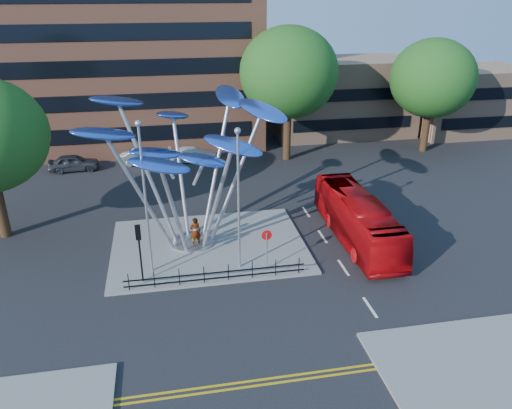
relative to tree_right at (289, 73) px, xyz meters
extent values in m
plane|color=black|center=(-8.00, -22.00, -8.04)|extent=(120.00, 120.00, 0.00)
cube|color=slate|center=(-9.00, -16.00, -7.96)|extent=(12.00, 9.00, 0.15)
cube|color=slate|center=(3.00, -29.00, -7.96)|extent=(12.00, 6.00, 0.15)
cube|color=gold|center=(-8.00, -28.00, -8.03)|extent=(40.00, 0.12, 0.01)
cube|color=gold|center=(-8.00, -28.30, -8.03)|extent=(40.00, 0.12, 0.01)
cube|color=tan|center=(8.00, 8.00, -4.04)|extent=(15.00, 8.00, 8.00)
cube|color=tan|center=(22.00, 6.00, -4.54)|extent=(12.00, 8.00, 7.00)
cylinder|color=black|center=(0.00, 0.00, -5.18)|extent=(0.70, 0.70, 5.72)
ellipsoid|color=#1A4714|center=(0.00, 0.00, 0.02)|extent=(8.80, 8.80, 8.10)
cylinder|color=black|center=(14.00, 0.00, -5.51)|extent=(0.70, 0.70, 5.06)
ellipsoid|color=#1A4714|center=(14.00, 0.00, -0.91)|extent=(8.00, 8.00, 7.36)
cylinder|color=#9EA0A5|center=(-10.00, -15.50, -7.83)|extent=(2.80, 2.80, 0.12)
cylinder|color=#9EA0A5|center=(-11.20, -16.10, -3.99)|extent=(0.24, 0.24, 7.80)
ellipsoid|color=blue|center=(-14.40, -17.10, -0.09)|extent=(3.92, 2.95, 1.39)
cylinder|color=#9EA0A5|center=(-10.40, -16.50, -4.69)|extent=(0.24, 0.24, 6.40)
ellipsoid|color=blue|center=(-11.60, -18.70, -1.49)|extent=(3.47, 1.78, 1.31)
cylinder|color=#9EA0A5|center=(-9.40, -16.30, -4.39)|extent=(0.24, 0.24, 7.00)
ellipsoid|color=blue|center=(-7.60, -17.90, -0.89)|extent=(3.81, 3.11, 1.36)
cylinder|color=#9EA0A5|center=(-8.80, -15.50, -3.79)|extent=(0.24, 0.24, 8.20)
ellipsoid|color=blue|center=(-5.40, -15.10, 0.31)|extent=(3.52, 4.06, 1.44)
cylinder|color=#9EA0A5|center=(-9.20, -14.60, -3.59)|extent=(0.24, 0.24, 8.60)
ellipsoid|color=blue|center=(-7.00, -12.60, 0.71)|extent=(2.21, 3.79, 1.39)
cylinder|color=#9EA0A5|center=(-10.20, -14.50, -4.19)|extent=(0.24, 0.24, 7.40)
ellipsoid|color=blue|center=(-10.60, -11.90, -0.49)|extent=(3.02, 3.71, 1.34)
cylinder|color=#9EA0A5|center=(-11.00, -15.10, -3.49)|extent=(0.24, 0.24, 8.80)
ellipsoid|color=blue|center=(-13.80, -13.70, 0.91)|extent=(3.88, 3.60, 1.42)
ellipsoid|color=blue|center=(-11.80, -15.30, -1.89)|extent=(3.40, 1.96, 1.13)
ellipsoid|color=blue|center=(-9.10, -15.90, -2.29)|extent=(3.39, 2.16, 1.11)
cylinder|color=#9EA0A5|center=(-12.50, -18.50, -3.64)|extent=(0.14, 0.14, 8.50)
sphere|color=#9EA0A5|center=(-12.50, -18.50, 0.73)|extent=(0.36, 0.36, 0.36)
cylinder|color=#9EA0A5|center=(-7.50, -19.00, -3.89)|extent=(0.14, 0.14, 8.00)
sphere|color=#9EA0A5|center=(-7.50, -19.00, 0.23)|extent=(0.36, 0.36, 0.36)
cylinder|color=black|center=(-13.00, -19.50, -6.29)|extent=(0.10, 0.10, 3.20)
cube|color=black|center=(-13.00, -19.50, -4.89)|extent=(0.28, 0.18, 0.85)
sphere|color=#FF0C0C|center=(-13.00, -19.50, -4.61)|extent=(0.18, 0.18, 0.18)
cylinder|color=#9EA0A5|center=(-6.00, -19.50, -6.74)|extent=(0.08, 0.08, 2.30)
cylinder|color=red|center=(-6.00, -19.47, -5.74)|extent=(0.60, 0.04, 0.60)
cube|color=white|center=(-6.00, -19.45, -5.74)|extent=(0.42, 0.03, 0.10)
cylinder|color=black|center=(-13.70, -20.30, -7.39)|extent=(0.05, 0.05, 1.00)
cylinder|color=black|center=(-12.36, -20.30, -7.39)|extent=(0.05, 0.05, 1.00)
cylinder|color=black|center=(-11.01, -20.30, -7.39)|extent=(0.05, 0.05, 1.00)
cylinder|color=black|center=(-9.67, -20.30, -7.39)|extent=(0.05, 0.05, 1.00)
cylinder|color=black|center=(-8.33, -20.30, -7.39)|extent=(0.05, 0.05, 1.00)
cylinder|color=black|center=(-6.99, -20.30, -7.39)|extent=(0.05, 0.05, 1.00)
cylinder|color=black|center=(-5.64, -20.30, -7.39)|extent=(0.05, 0.05, 1.00)
cylinder|color=black|center=(-4.30, -20.30, -7.39)|extent=(0.05, 0.05, 1.00)
cube|color=black|center=(-9.00, -20.30, -7.34)|extent=(10.00, 0.06, 0.06)
cube|color=black|center=(-9.00, -20.30, -7.69)|extent=(10.00, 0.06, 0.06)
imported|color=#B1080C|center=(0.50, -16.71, -6.55)|extent=(2.54, 10.67, 2.97)
imported|color=gray|center=(-9.80, -15.92, -6.93)|extent=(0.76, 0.56, 1.91)
imported|color=#393A40|center=(-19.35, 0.35, -7.30)|extent=(4.41, 1.99, 1.47)
imported|color=#989B9F|center=(-13.23, 1.00, -7.33)|extent=(4.42, 1.82, 1.42)
imported|color=white|center=(-8.73, 1.00, -7.37)|extent=(4.70, 2.08, 1.34)
camera|label=1|loc=(-11.20, -43.84, 7.13)|focal=35.00mm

